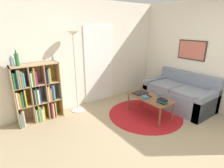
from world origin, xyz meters
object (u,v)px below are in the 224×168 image
(laptop, at_px, (140,93))
(bottle_middle, at_px, (17,60))
(bookshelf, at_px, (36,94))
(couch, at_px, (180,95))
(bottle_left, at_px, (12,62))
(bowl, at_px, (145,97))
(cup, at_px, (160,95))
(coffee_table, at_px, (150,99))
(floor_lamp, at_px, (74,53))

(laptop, distance_m, bottle_middle, 2.72)
(bookshelf, height_order, couch, bookshelf)
(bottle_left, bearing_deg, laptop, -21.99)
(laptop, bearing_deg, bookshelf, 155.41)
(laptop, xyz_separation_m, bottle_middle, (-2.37, 0.96, 0.91))
(bowl, xyz_separation_m, cup, (0.33, -0.13, 0.02))
(couch, relative_size, bowl, 11.24)
(laptop, height_order, bottle_left, bottle_left)
(bookshelf, distance_m, bottle_middle, 0.81)
(bowl, distance_m, cup, 0.35)
(cup, bearing_deg, bowl, 158.65)
(bowl, bearing_deg, coffee_table, -6.92)
(couch, bearing_deg, coffee_table, 174.55)
(floor_lamp, height_order, cup, floor_lamp)
(bookshelf, distance_m, laptop, 2.33)
(couch, bearing_deg, bottle_middle, 158.14)
(floor_lamp, distance_m, coffee_table, 2.00)
(bottle_left, xyz_separation_m, bottle_middle, (0.09, -0.03, 0.04))
(bottle_left, bearing_deg, couch, -21.77)
(bookshelf, relative_size, floor_lamp, 0.67)
(coffee_table, relative_size, laptop, 2.91)
(couch, xyz_separation_m, cup, (-0.84, -0.01, 0.20))
(floor_lamp, relative_size, cup, 22.82)
(coffee_table, bearing_deg, laptop, 92.17)
(laptop, xyz_separation_m, cup, (0.20, -0.42, 0.03))
(bowl, xyz_separation_m, bottle_middle, (-2.24, 1.25, 0.90))
(couch, xyz_separation_m, coffee_table, (-1.03, 0.10, 0.11))
(bookshelf, bearing_deg, floor_lamp, -5.06)
(coffee_table, height_order, laptop, laptop)
(bookshelf, height_order, laptop, bookshelf)
(bookshelf, distance_m, bottle_left, 0.81)
(coffee_table, xyz_separation_m, cup, (0.19, -0.11, 0.09))
(bottle_middle, bearing_deg, cup, -28.22)
(floor_lamp, bearing_deg, couch, -29.72)
(laptop, height_order, bottle_middle, bottle_middle)
(floor_lamp, height_order, couch, floor_lamp)
(couch, bearing_deg, laptop, 158.74)
(laptop, relative_size, cup, 4.35)
(laptop, relative_size, bowl, 2.48)
(bookshelf, bearing_deg, couch, -23.51)
(bookshelf, distance_m, couch, 3.46)
(floor_lamp, xyz_separation_m, cup, (1.43, -1.31, -0.92))
(floor_lamp, relative_size, bottle_middle, 6.34)
(bowl, height_order, bottle_middle, bottle_middle)
(laptop, relative_size, bottle_middle, 1.21)
(coffee_table, bearing_deg, bottle_middle, 151.94)
(bookshelf, xyz_separation_m, couch, (3.16, -1.37, -0.31))
(couch, xyz_separation_m, bottle_left, (-3.50, 1.40, 1.04))
(coffee_table, distance_m, bottle_left, 2.94)
(bookshelf, xyz_separation_m, floor_lamp, (0.89, -0.08, 0.81))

